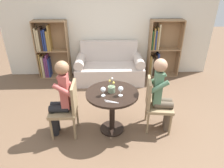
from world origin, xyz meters
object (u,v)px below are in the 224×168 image
(couch, at_px, (109,68))
(chair_right, at_px, (155,103))
(wine_glass_right, at_px, (121,89))
(bookshelf_left, at_px, (49,50))
(chair_left, at_px, (68,107))
(flower_vase, at_px, (111,88))
(wine_glass_left, at_px, (103,90))
(bookshelf_right, at_px, (160,51))
(person_left, at_px, (61,98))
(person_right, at_px, (162,94))

(couch, bearing_deg, chair_right, -69.34)
(couch, relative_size, wine_glass_right, 10.66)
(bookshelf_left, relative_size, chair_left, 1.58)
(chair_right, bearing_deg, flower_vase, 98.84)
(chair_right, relative_size, wine_glass_left, 6.36)
(chair_left, relative_size, wine_glass_left, 6.36)
(couch, height_order, flower_vase, flower_vase)
(bookshelf_left, relative_size, bookshelf_right, 1.00)
(person_left, bearing_deg, chair_left, 90.01)
(couch, relative_size, person_left, 1.29)
(flower_vase, bearing_deg, wine_glass_right, -40.39)
(chair_right, distance_m, person_right, 0.19)
(person_right, bearing_deg, bookshelf_left, 53.95)
(person_right, bearing_deg, chair_right, 85.26)
(person_right, relative_size, flower_vase, 5.06)
(couch, height_order, person_left, person_left)
(wine_glass_left, bearing_deg, couch, 86.06)
(bookshelf_left, bearing_deg, person_right, -43.10)
(bookshelf_right, height_order, chair_right, bookshelf_right)
(bookshelf_right, bearing_deg, chair_left, -132.02)
(couch, height_order, chair_left, couch)
(person_right, xyz_separation_m, wine_glass_left, (-0.92, -0.11, 0.15))
(person_left, distance_m, wine_glass_right, 0.92)
(bookshelf_left, distance_m, chair_right, 3.05)
(bookshelf_right, distance_m, person_left, 3.01)
(person_left, bearing_deg, flower_vase, 94.10)
(person_left, bearing_deg, wine_glass_right, 86.46)
(chair_left, xyz_separation_m, person_right, (1.48, 0.06, 0.17))
(chair_right, xyz_separation_m, wine_glass_left, (-0.83, -0.13, 0.32))
(chair_right, distance_m, person_left, 1.49)
(person_right, distance_m, wine_glass_left, 0.94)
(person_left, distance_m, flower_vase, 0.79)
(bookshelf_right, height_order, wine_glass_right, bookshelf_right)
(wine_glass_right, bearing_deg, bookshelf_right, 62.74)
(bookshelf_right, distance_m, chair_right, 2.20)
(couch, distance_m, person_left, 2.11)
(person_right, bearing_deg, couch, 29.85)
(chair_right, xyz_separation_m, wine_glass_right, (-0.57, -0.13, 0.33))
(couch, height_order, bookshelf_left, bookshelf_left)
(couch, height_order, wine_glass_right, couch)
(person_left, xyz_separation_m, person_right, (1.57, 0.06, -0.00))
(bookshelf_left, height_order, chair_left, bookshelf_left)
(person_right, xyz_separation_m, flower_vase, (-0.79, -0.00, 0.12))
(wine_glass_left, distance_m, flower_vase, 0.17)
(chair_left, relative_size, person_right, 0.72)
(bookshelf_left, relative_size, flower_vase, 5.77)
(flower_vase, bearing_deg, bookshelf_right, 58.90)
(wine_glass_left, bearing_deg, flower_vase, 39.69)
(chair_right, bearing_deg, person_left, 100.06)
(chair_left, bearing_deg, bookshelf_left, -160.03)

